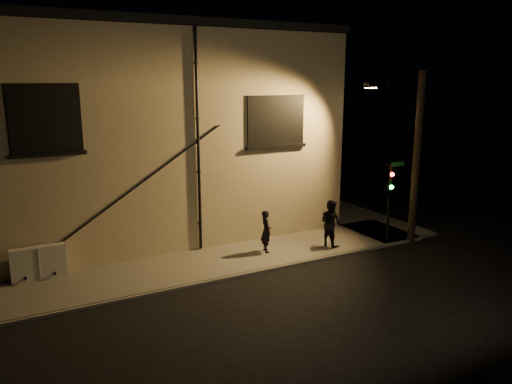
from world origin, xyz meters
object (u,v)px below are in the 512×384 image
pedestrian_b (331,223)px  traffic_signal (388,189)px  pedestrian_a (266,231)px  streetlamp_pole (414,153)px  utility_cabinet (38,263)px

pedestrian_b → traffic_signal: bearing=-116.9°
pedestrian_a → streetlamp_pole: size_ratio=0.24×
traffic_signal → streetlamp_pole: size_ratio=0.46×
pedestrian_a → traffic_signal: bearing=-92.9°
utility_cabinet → traffic_signal: bearing=-10.7°
utility_cabinet → streetlamp_pole: 14.51m
pedestrian_b → traffic_signal: size_ratio=0.58×
utility_cabinet → traffic_signal: (12.92, -2.44, 1.60)m
traffic_signal → streetlamp_pole: (1.02, -0.25, 1.43)m
utility_cabinet → pedestrian_a: bearing=-8.8°
pedestrian_b → streetlamp_pole: streetlamp_pole is taller
traffic_signal → streetlamp_pole: streetlamp_pole is taller
streetlamp_pole → pedestrian_b: bearing=165.4°
utility_cabinet → streetlamp_pole: size_ratio=0.25×
utility_cabinet → pedestrian_b: 10.74m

